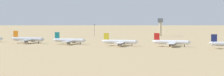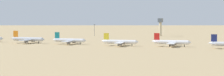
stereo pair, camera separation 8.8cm
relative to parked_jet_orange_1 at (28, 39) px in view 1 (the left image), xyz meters
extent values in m
plane|color=tan|center=(65.84, -23.60, -3.66)|extent=(4000.00, 4000.00, 0.00)
pyramid|color=#7E705C|center=(-457.68, 1016.25, 58.79)|extent=(399.37, 290.56, 124.90)
pyramid|color=gray|center=(6.84, 992.43, 38.84)|extent=(327.76, 253.90, 85.00)
cone|color=silver|center=(-30.21, 3.62, -0.29)|extent=(2.82, 3.36, 3.05)
cylinder|color=silver|center=(0.34, 0.03, 0.03)|extent=(28.32, 6.17, 3.51)
cone|color=silver|center=(15.56, 1.49, 0.03)|extent=(2.94, 3.57, 3.34)
cone|color=silver|center=(-14.88, -1.42, 0.56)|extent=(3.78, 3.31, 2.99)
cube|color=orange|center=(-11.91, -1.14, 4.65)|extent=(4.59, 0.87, 5.71)
cube|color=silver|center=(-12.24, 2.36, 0.38)|extent=(3.37, 6.21, 0.32)
cube|color=silver|center=(-11.57, -4.64, 0.38)|extent=(3.37, 6.21, 0.32)
cube|color=silver|center=(1.21, 0.12, -0.49)|extent=(8.62, 28.56, 0.49)
cylinder|color=slate|center=(1.46, 6.76, -1.72)|extent=(3.33, 2.22, 1.93)
cylinder|color=slate|center=(2.71, -6.36, -1.72)|extent=(3.33, 2.22, 1.93)
cylinder|color=black|center=(10.97, 1.05, -2.69)|extent=(0.62, 0.62, 1.93)
cylinder|color=black|center=(-1.18, 2.01, -2.69)|extent=(0.62, 0.62, 1.93)
cylinder|color=black|center=(-0.78, -2.19, -2.69)|extent=(0.62, 0.62, 1.93)
cylinder|color=silver|center=(41.66, 1.46, -0.19)|extent=(26.61, 5.82, 3.30)
cone|color=silver|center=(55.96, 2.84, -0.19)|extent=(2.77, 3.36, 3.14)
cone|color=silver|center=(27.37, 0.08, 0.31)|extent=(3.56, 3.11, 2.81)
cube|color=#14727A|center=(30.16, 0.35, 4.14)|extent=(4.31, 0.82, 5.37)
cube|color=silver|center=(29.84, 3.64, 0.14)|extent=(3.17, 5.84, 0.30)
cube|color=silver|center=(30.48, -2.93, 0.14)|extent=(3.17, 5.84, 0.30)
cube|color=silver|center=(42.49, 1.54, -0.69)|extent=(8.12, 26.83, 0.46)
cylinder|color=slate|center=(42.71, 7.78, -1.84)|extent=(3.13, 2.09, 1.82)
cylinder|color=slate|center=(43.90, -4.54, -1.84)|extent=(3.13, 2.09, 1.82)
cylinder|color=black|center=(51.66, 2.42, -2.75)|extent=(0.58, 0.58, 1.82)
cylinder|color=black|center=(40.24, 3.31, -2.75)|extent=(0.58, 0.58, 1.82)
cylinder|color=black|center=(40.62, -0.63, -2.75)|extent=(0.58, 0.58, 1.82)
cylinder|color=white|center=(89.69, -0.90, -0.17)|extent=(26.79, 6.99, 3.32)
cone|color=white|center=(104.00, 1.12, -0.17)|extent=(2.91, 3.47, 3.16)
cone|color=white|center=(75.38, -2.91, 0.33)|extent=(3.68, 3.26, 2.82)
cube|color=yellow|center=(78.17, -2.51, 4.19)|extent=(4.34, 1.01, 5.40)
cube|color=white|center=(77.71, 0.78, 0.16)|extent=(3.42, 5.96, 0.30)
cube|color=white|center=(78.64, -5.80, 0.16)|extent=(3.42, 5.96, 0.30)
cube|color=white|center=(90.51, -0.78, -0.67)|extent=(9.29, 27.11, 0.47)
cylinder|color=slate|center=(90.47, 5.51, -1.83)|extent=(3.22, 2.23, 1.83)
cylinder|color=slate|center=(92.20, -6.83, -1.83)|extent=(3.22, 2.23, 1.83)
cylinder|color=black|center=(99.69, 0.51, -2.74)|extent=(0.58, 0.58, 1.83)
cylinder|color=black|center=(88.18, 0.91, -2.74)|extent=(0.58, 0.58, 1.83)
cylinder|color=black|center=(88.73, -3.04, -2.74)|extent=(0.58, 0.58, 1.83)
cylinder|color=white|center=(130.75, 8.38, -0.07)|extent=(27.58, 6.53, 3.42)
cone|color=white|center=(145.53, 10.08, -0.07)|extent=(2.92, 3.52, 3.25)
cone|color=white|center=(115.97, 6.67, 0.45)|extent=(3.73, 3.28, 2.91)
cube|color=red|center=(118.86, 7.00, 4.42)|extent=(4.47, 0.93, 5.56)
cube|color=white|center=(118.47, 10.40, 0.28)|extent=(3.38, 6.09, 0.31)
cube|color=white|center=(119.25, 3.61, 0.28)|extent=(3.38, 6.09, 0.31)
cube|color=white|center=(131.60, 8.47, -0.58)|extent=(8.91, 27.85, 0.48)
cylinder|color=slate|center=(131.72, 14.94, -1.78)|extent=(3.27, 2.22, 1.88)
cylinder|color=slate|center=(133.19, 2.20, -1.78)|extent=(3.27, 2.22, 1.88)
cylinder|color=black|center=(141.08, 9.57, -2.72)|extent=(0.60, 0.60, 1.88)
cylinder|color=black|center=(129.24, 10.27, -2.72)|extent=(0.60, 0.60, 1.88)
cylinder|color=black|center=(129.71, 6.19, -2.72)|extent=(0.60, 0.60, 1.88)
cone|color=silver|center=(162.94, 0.63, 0.48)|extent=(3.89, 3.47, 2.93)
cube|color=navy|center=(165.83, 1.12, 4.50)|extent=(4.50, 1.17, 5.61)
cube|color=silver|center=(165.26, 4.52, 0.31)|extent=(3.70, 6.24, 0.31)
cube|color=silver|center=(166.40, -2.29, 0.31)|extent=(3.70, 6.24, 0.31)
cylinder|color=#C6B793|center=(76.99, 167.27, 4.60)|extent=(3.20, 3.20, 16.51)
cube|color=#4C5660|center=(76.99, 167.27, 15.18)|extent=(5.20, 5.20, 4.66)
cylinder|color=#59595E|center=(4.17, 137.57, 3.03)|extent=(0.36, 0.36, 13.37)
cube|color=#333333|center=(4.17, 137.57, 9.97)|extent=(1.80, 0.50, 0.50)
camera|label=1|loc=(217.88, -336.79, 23.02)|focal=70.15mm
camera|label=2|loc=(217.96, -336.76, 23.02)|focal=70.15mm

